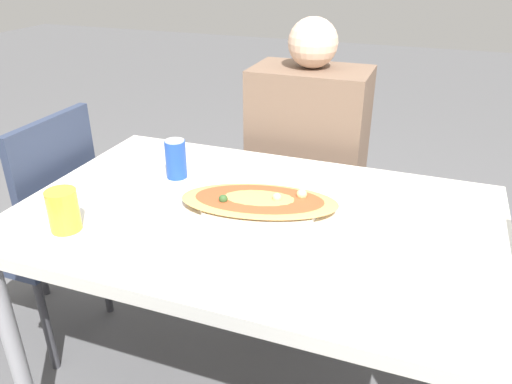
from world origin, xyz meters
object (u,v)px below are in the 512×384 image
chair_side_left (43,224)px  drink_glass (63,210)px  dining_table (256,234)px  person_seated (307,148)px  chair_far_seated (312,181)px  soda_can (176,159)px  pizza_main (258,202)px

chair_side_left → drink_glass: chair_side_left is taller
dining_table → person_seated: bearing=92.0°
dining_table → drink_glass: bearing=-149.4°
chair_far_seated → dining_table: bearing=91.7°
dining_table → soda_can: soda_can is taller
chair_far_seated → pizza_main: (0.02, -0.73, 0.26)m
chair_side_left → drink_glass: bearing=-127.2°
pizza_main → soda_can: 0.34m
person_seated → pizza_main: person_seated is taller
chair_side_left → soda_can: size_ratio=7.33×
dining_table → pizza_main: 0.09m
chair_side_left → pizza_main: chair_side_left is taller
pizza_main → drink_glass: bearing=-146.6°
chair_side_left → person_seated: (0.83, 0.58, 0.20)m
chair_far_seated → chair_side_left: same height
dining_table → chair_side_left: (-0.85, 0.06, -0.17)m
person_seated → drink_glass: (-0.41, -0.90, 0.10)m
chair_far_seated → drink_glass: chair_far_seated is taller
pizza_main → soda_can: (-0.32, 0.11, 0.04)m
chair_far_seated → drink_glass: (-0.41, -1.01, 0.30)m
dining_table → chair_side_left: 0.87m
dining_table → drink_glass: drink_glass is taller
chair_far_seated → person_seated: 0.23m
chair_far_seated → person_seated: (-0.00, -0.12, 0.20)m
dining_table → soda_can: bearing=157.1°
chair_side_left → drink_glass: 0.60m
chair_far_seated → person_seated: bearing=90.0°
dining_table → drink_glass: size_ratio=11.90×
chair_far_seated → chair_side_left: bearing=40.1°
chair_side_left → soda_can: chair_side_left is taller
person_seated → soda_can: (-0.30, -0.50, 0.11)m
chair_far_seated → pizza_main: chair_far_seated is taller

